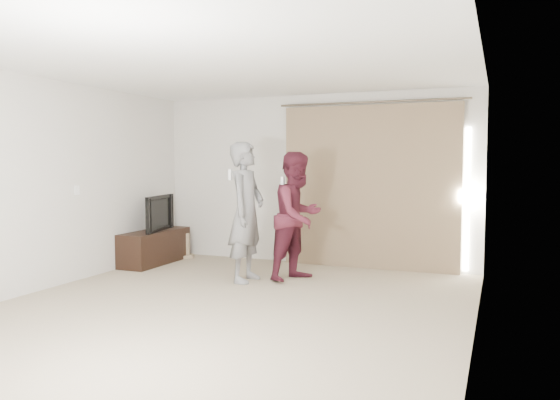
% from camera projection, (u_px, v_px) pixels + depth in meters
% --- Properties ---
extents(floor, '(5.50, 5.50, 0.00)m').
position_uv_depth(floor, '(232.00, 306.00, 5.96)').
color(floor, tan).
rests_on(floor, ground).
extents(wall_back, '(5.00, 0.04, 2.60)m').
position_uv_depth(wall_back, '(313.00, 180.00, 8.41)').
color(wall_back, silver).
rests_on(wall_back, ground).
extents(wall_left, '(0.04, 5.50, 2.60)m').
position_uv_depth(wall_left, '(53.00, 184.00, 6.80)').
color(wall_left, silver).
rests_on(wall_left, ground).
extents(ceiling, '(5.00, 5.50, 0.01)m').
position_uv_depth(ceiling, '(231.00, 65.00, 5.77)').
color(ceiling, white).
rests_on(ceiling, wall_back).
extents(curtain, '(2.80, 0.11, 2.46)m').
position_uv_depth(curtain, '(370.00, 187.00, 8.01)').
color(curtain, '#977E5D').
rests_on(curtain, ground).
extents(tv_console, '(0.46, 1.32, 0.51)m').
position_uv_depth(tv_console, '(155.00, 247.00, 8.46)').
color(tv_console, black).
rests_on(tv_console, ground).
extents(tv, '(0.30, 0.96, 0.55)m').
position_uv_depth(tv, '(154.00, 213.00, 8.42)').
color(tv, black).
rests_on(tv, tv_console).
extents(scratching_post, '(0.31, 0.31, 0.41)m').
position_uv_depth(scratching_post, '(185.00, 248.00, 8.95)').
color(scratching_post, tan).
rests_on(scratching_post, ground).
extents(person_man, '(0.46, 0.68, 1.83)m').
position_uv_depth(person_man, '(246.00, 212.00, 7.15)').
color(person_man, slate).
rests_on(person_man, ground).
extents(person_woman, '(0.91, 1.01, 1.71)m').
position_uv_depth(person_woman, '(298.00, 216.00, 7.23)').
color(person_woman, '#501A27').
rests_on(person_woman, ground).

